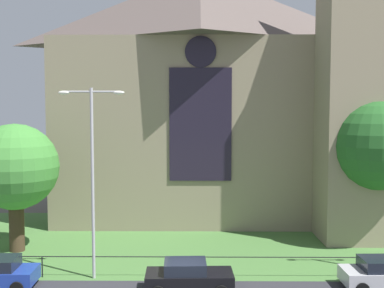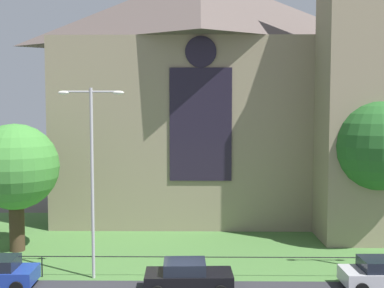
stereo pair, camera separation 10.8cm
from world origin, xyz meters
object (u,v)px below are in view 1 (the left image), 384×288
object	(u,v)px
tree_right_near	(377,147)
parked_car_black	(188,276)
church_building	(209,91)
tree_left_near	(15,168)
streetlamp_near	(92,161)

from	to	relation	value
tree_right_near	parked_car_black	bearing A→B (deg)	-146.39
church_building	parked_car_black	distance (m)	19.33
tree_left_near	tree_right_near	distance (m)	22.71
tree_right_near	streetlamp_near	xyz separation A→B (m)	(-16.84, -6.08, -0.28)
tree_left_near	tree_right_near	world-z (taller)	tree_right_near
tree_right_near	parked_car_black	xyz separation A→B (m)	(-11.89, -7.90, -5.65)
church_building	tree_left_near	distance (m)	16.67
tree_left_near	parked_car_black	distance (m)	13.36
tree_left_near	parked_car_black	world-z (taller)	tree_left_near
church_building	parked_car_black	bearing A→B (deg)	-94.92
parked_car_black	church_building	bearing A→B (deg)	83.13
tree_left_near	streetlamp_near	distance (m)	7.56
church_building	parked_car_black	world-z (taller)	church_building
church_building	streetlamp_near	world-z (taller)	church_building
tree_right_near	streetlamp_near	world-z (taller)	streetlamp_near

